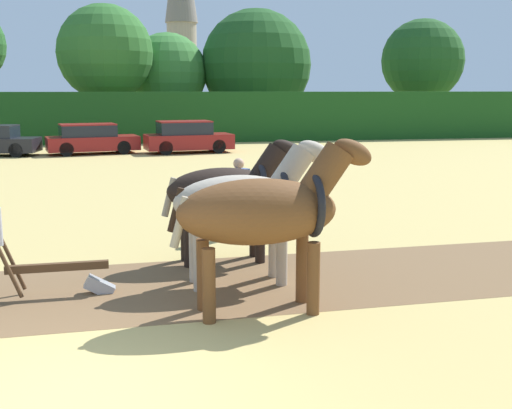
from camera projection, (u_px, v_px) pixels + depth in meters
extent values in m
plane|color=tan|center=(58.00, 400.00, 6.46)|extent=(240.00, 240.00, 0.00)
cube|color=#194719|center=(112.00, 118.00, 36.87)|extent=(55.01, 1.28, 2.94)
cylinder|color=#423323|center=(107.00, 109.00, 40.60)|extent=(0.44, 0.44, 3.70)
sphere|color=#2D6628|center=(105.00, 53.00, 39.98)|extent=(5.96, 5.96, 5.96)
cylinder|color=#4C3823|center=(168.00, 115.00, 43.94)|extent=(0.44, 0.44, 2.71)
sphere|color=#387533|center=(167.00, 73.00, 43.43)|extent=(5.38, 5.38, 5.38)
cylinder|color=brown|center=(256.00, 115.00, 44.72)|extent=(0.44, 0.44, 2.67)
sphere|color=#1E4C1E|center=(256.00, 65.00, 44.11)|extent=(7.56, 7.56, 7.56)
cylinder|color=brown|center=(420.00, 108.00, 46.38)|extent=(0.44, 0.44, 3.50)
sphere|color=#1E4C1E|center=(422.00, 60.00, 45.78)|extent=(5.85, 5.85, 5.85)
cylinder|color=gray|center=(183.00, 72.00, 65.83)|extent=(3.02, 3.02, 9.72)
ellipsoid|color=brown|center=(258.00, 212.00, 8.78)|extent=(2.27, 1.03, 0.91)
cylinder|color=brown|center=(302.00, 268.00, 9.36)|extent=(0.18, 0.18, 1.03)
cylinder|color=brown|center=(313.00, 279.00, 8.85)|extent=(0.18, 0.18, 1.03)
cylinder|color=brown|center=(203.00, 275.00, 9.03)|extent=(0.18, 0.18, 1.03)
cylinder|color=brown|center=(209.00, 286.00, 8.52)|extent=(0.18, 0.18, 1.03)
cylinder|color=brown|center=(324.00, 174.00, 8.90)|extent=(0.82, 0.46, 0.90)
ellipsoid|color=brown|center=(353.00, 152.00, 8.94)|extent=(0.69, 0.28, 0.54)
cube|color=gray|center=(337.00, 160.00, 8.91)|extent=(0.42, 0.09, 0.56)
cylinder|color=gray|center=(180.00, 222.00, 8.55)|extent=(0.30, 0.13, 0.71)
torus|color=black|center=(312.00, 204.00, 8.94)|extent=(0.14, 0.93, 0.93)
ellipsoid|color=#B2A38E|center=(238.00, 202.00, 10.12)|extent=(2.07, 0.96, 0.85)
cylinder|color=#B2A38E|center=(274.00, 249.00, 10.65)|extent=(0.18, 0.18, 0.96)
cylinder|color=#B2A38E|center=(282.00, 256.00, 10.18)|extent=(0.18, 0.18, 0.96)
cylinder|color=#B2A38E|center=(195.00, 253.00, 10.36)|extent=(0.18, 0.18, 0.96)
cylinder|color=#B2A38E|center=(199.00, 261.00, 9.89)|extent=(0.18, 0.18, 0.96)
cylinder|color=#B2A38E|center=(291.00, 171.00, 10.23)|extent=(0.79, 0.43, 0.86)
ellipsoid|color=#B2A38E|center=(315.00, 152.00, 10.27)|extent=(0.69, 0.28, 0.54)
cube|color=black|center=(301.00, 159.00, 10.24)|extent=(0.41, 0.09, 0.54)
cylinder|color=black|center=(176.00, 210.00, 9.92)|extent=(0.30, 0.13, 0.71)
torus|color=black|center=(281.00, 196.00, 10.27)|extent=(0.14, 0.87, 0.87)
ellipsoid|color=black|center=(222.00, 190.00, 11.45)|extent=(2.01, 0.92, 0.81)
cylinder|color=black|center=(254.00, 231.00, 11.97)|extent=(0.18, 0.18, 0.94)
cylinder|color=black|center=(260.00, 237.00, 11.51)|extent=(0.18, 0.18, 0.94)
cylinder|color=black|center=(185.00, 235.00, 11.68)|extent=(0.18, 0.18, 0.94)
cylinder|color=black|center=(189.00, 241.00, 11.23)|extent=(0.18, 0.18, 0.94)
cylinder|color=black|center=(268.00, 165.00, 11.56)|extent=(0.73, 0.41, 0.80)
ellipsoid|color=black|center=(287.00, 150.00, 11.59)|extent=(0.69, 0.28, 0.54)
cube|color=gray|center=(276.00, 155.00, 11.56)|extent=(0.37, 0.09, 0.49)
cylinder|color=gray|center=(169.00, 197.00, 11.25)|extent=(0.30, 0.13, 0.71)
torus|color=black|center=(260.00, 186.00, 11.59)|extent=(0.14, 0.84, 0.84)
cube|color=#4C331E|center=(57.00, 267.00, 9.65)|extent=(1.51, 0.15, 0.12)
cube|color=#939399|center=(100.00, 287.00, 9.85)|extent=(0.49, 0.21, 0.39)
cylinder|color=#4C331E|center=(11.00, 260.00, 9.67)|extent=(0.40, 0.07, 0.96)
cylinder|color=#4C331E|center=(7.00, 267.00, 9.29)|extent=(0.40, 0.07, 0.96)
cylinder|color=#4C4C4C|center=(242.00, 217.00, 13.59)|extent=(0.14, 0.14, 0.85)
cylinder|color=#4C4C4C|center=(235.00, 218.00, 13.43)|extent=(0.14, 0.14, 0.85)
cube|color=#3D5184|center=(239.00, 184.00, 13.38)|extent=(0.51, 0.46, 0.60)
sphere|color=tan|center=(239.00, 164.00, 13.31)|extent=(0.23, 0.23, 0.23)
cylinder|color=#3D5184|center=(248.00, 183.00, 13.60)|extent=(0.09, 0.09, 0.56)
cylinder|color=#3D5184|center=(229.00, 186.00, 13.17)|extent=(0.09, 0.09, 0.56)
cylinder|color=black|center=(26.00, 147.00, 30.92)|extent=(0.68, 0.32, 0.66)
cylinder|color=black|center=(16.00, 150.00, 29.46)|extent=(0.68, 0.32, 0.66)
cube|color=maroon|center=(93.00, 143.00, 31.03)|extent=(4.56, 2.56, 0.67)
cube|color=black|center=(88.00, 131.00, 30.84)|extent=(2.84, 2.06, 0.54)
cube|color=maroon|center=(87.00, 124.00, 30.79)|extent=(2.84, 2.06, 0.06)
cylinder|color=black|center=(118.00, 145.00, 32.27)|extent=(0.68, 0.34, 0.66)
cylinder|color=black|center=(124.00, 147.00, 30.85)|extent=(0.68, 0.34, 0.66)
cylinder|color=black|center=(63.00, 147.00, 31.27)|extent=(0.68, 0.34, 0.66)
cylinder|color=black|center=(66.00, 149.00, 29.86)|extent=(0.68, 0.34, 0.66)
cube|color=maroon|center=(189.00, 142.00, 31.60)|extent=(4.42, 2.32, 0.72)
cube|color=black|center=(184.00, 128.00, 31.41)|extent=(2.72, 1.93, 0.60)
cube|color=maroon|center=(184.00, 121.00, 31.36)|extent=(2.72, 1.93, 0.06)
cylinder|color=black|center=(210.00, 144.00, 32.79)|extent=(0.70, 0.30, 0.67)
cylinder|color=black|center=(219.00, 146.00, 31.31)|extent=(0.70, 0.30, 0.67)
cylinder|color=black|center=(160.00, 145.00, 31.96)|extent=(0.70, 0.30, 0.67)
cylinder|color=black|center=(166.00, 148.00, 30.49)|extent=(0.70, 0.30, 0.67)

